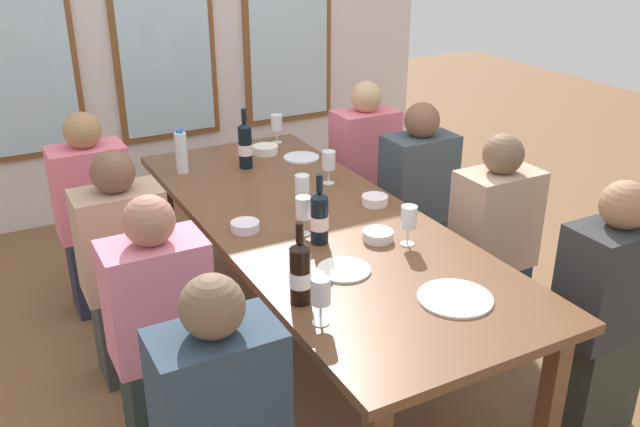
{
  "coord_description": "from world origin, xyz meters",
  "views": [
    {
      "loc": [
        -1.32,
        -2.52,
        2.03
      ],
      "look_at": [
        0.0,
        -0.05,
        0.79
      ],
      "focal_mm": 38.49,
      "sensor_mm": 36.0,
      "label": 1
    }
  ],
  "objects": [
    {
      "name": "tasting_bowl_3",
      "position": [
        0.34,
        0.02,
        0.76
      ],
      "size": [
        0.13,
        0.13,
        0.04
      ],
      "primitive_type": "cylinder",
      "color": "white",
      "rests_on": "dining_table"
    },
    {
      "name": "wine_glass_4",
      "position": [
        0.33,
        1.11,
        0.86
      ],
      "size": [
        0.07,
        0.07,
        0.17
      ],
      "color": "white",
      "rests_on": "dining_table"
    },
    {
      "name": "tasting_bowl_2",
      "position": [
        0.14,
        -0.32,
        0.76
      ],
      "size": [
        0.13,
        0.13,
        0.04
      ],
      "primitive_type": "cylinder",
      "color": "white",
      "rests_on": "dining_table"
    },
    {
      "name": "white_plate_2",
      "position": [
        0.12,
        -0.86,
        0.74
      ],
      "size": [
        0.27,
        0.27,
        0.01
      ],
      "primitive_type": "cylinder",
      "color": "white",
      "rests_on": "dining_table"
    },
    {
      "name": "wine_glass_2",
      "position": [
        -0.38,
        -0.77,
        0.86
      ],
      "size": [
        0.07,
        0.07,
        0.17
      ],
      "color": "white",
      "rests_on": "dining_table"
    },
    {
      "name": "wine_glass_3",
      "position": [
        0.0,
        0.12,
        0.86
      ],
      "size": [
        0.07,
        0.07,
        0.17
      ],
      "color": "white",
      "rests_on": "dining_table"
    },
    {
      "name": "tasting_bowl_1",
      "position": [
        0.18,
        0.96,
        0.76
      ],
      "size": [
        0.15,
        0.15,
        0.05
      ],
      "primitive_type": "cylinder",
      "color": "white",
      "rests_on": "dining_table"
    },
    {
      "name": "seated_person_7",
      "position": [
        0.81,
        0.32,
        0.53
      ],
      "size": [
        0.38,
        0.24,
        1.11
      ],
      "color": "#2E3138",
      "rests_on": "ground"
    },
    {
      "name": "white_plate_0",
      "position": [
        -0.13,
        -0.49,
        0.74
      ],
      "size": [
        0.21,
        0.21,
        0.01
      ],
      "primitive_type": "cylinder",
      "color": "white",
      "rests_on": "dining_table"
    },
    {
      "name": "back_wall_with_windows",
      "position": [
        0.0,
        2.27,
        1.45
      ],
      "size": [
        4.15,
        0.1,
        2.9
      ],
      "color": "silver",
      "rests_on": "ground"
    },
    {
      "name": "wine_bottle_2",
      "position": [
        -0.01,
        0.79,
        0.87
      ],
      "size": [
        0.08,
        0.08,
        0.33
      ],
      "color": "black",
      "rests_on": "dining_table"
    },
    {
      "name": "ground_plane",
      "position": [
        0.0,
        0.0,
        0.0
      ],
      "size": [
        12.0,
        12.0,
        0.0
      ],
      "primitive_type": "plane",
      "color": "brown"
    },
    {
      "name": "tasting_bowl_0",
      "position": [
        -0.32,
        0.04,
        0.76
      ],
      "size": [
        0.13,
        0.13,
        0.04
      ],
      "primitive_type": "cylinder",
      "color": "white",
      "rests_on": "dining_table"
    },
    {
      "name": "dining_table",
      "position": [
        0.0,
        0.0,
        0.67
      ],
      "size": [
        0.95,
        2.47,
        0.74
      ],
      "color": "brown",
      "rests_on": "ground"
    },
    {
      "name": "water_bottle",
      "position": [
        -0.34,
        0.88,
        0.85
      ],
      "size": [
        0.06,
        0.06,
        0.24
      ],
      "color": "white",
      "rests_on": "dining_table"
    },
    {
      "name": "seated_person_3",
      "position": [
        0.81,
        0.88,
        0.53
      ],
      "size": [
        0.38,
        0.24,
        1.11
      ],
      "color": "#343340",
      "rests_on": "ground"
    },
    {
      "name": "seated_person_4",
      "position": [
        -0.81,
        -0.27,
        0.53
      ],
      "size": [
        0.38,
        0.24,
        1.11
      ],
      "color": "#26302B",
      "rests_on": "ground"
    },
    {
      "name": "seated_person_2",
      "position": [
        -0.81,
        0.97,
        0.53
      ],
      "size": [
        0.38,
        0.24,
        1.11
      ],
      "color": "#2A293A",
      "rests_on": "ground"
    },
    {
      "name": "wine_bottle_1",
      "position": [
        -0.09,
        -0.22,
        0.86
      ],
      "size": [
        0.08,
        0.08,
        0.31
      ],
      "color": "black",
      "rests_on": "dining_table"
    },
    {
      "name": "seated_person_6",
      "position": [
        -0.81,
        0.3,
        0.53
      ],
      "size": [
        0.38,
        0.24,
        1.11
      ],
      "color": "#393938",
      "rests_on": "ground"
    },
    {
      "name": "wine_glass_0",
      "position": [
        -0.11,
        -0.12,
        0.86
      ],
      "size": [
        0.07,
        0.07,
        0.17
      ],
      "color": "white",
      "rests_on": "dining_table"
    },
    {
      "name": "seated_person_1",
      "position": [
        0.81,
        -0.97,
        0.53
      ],
      "size": [
        0.38,
        0.24,
        1.11
      ],
      "color": "#33362C",
      "rests_on": "ground"
    },
    {
      "name": "wine_bottle_0",
      "position": [
        -0.38,
        -0.61,
        0.86
      ],
      "size": [
        0.08,
        0.08,
        0.31
      ],
      "color": "black",
      "rests_on": "dining_table"
    },
    {
      "name": "wine_glass_5",
      "position": [
        0.23,
        -0.41,
        0.86
      ],
      "size": [
        0.07,
        0.07,
        0.17
      ],
      "color": "white",
      "rests_on": "dining_table"
    },
    {
      "name": "seated_person_5",
      "position": [
        0.81,
        -0.31,
        0.53
      ],
      "size": [
        0.38,
        0.24,
        1.11
      ],
      "color": "#242942",
      "rests_on": "ground"
    },
    {
      "name": "white_plate_1",
      "position": [
        0.33,
        0.78,
        0.74
      ],
      "size": [
        0.2,
        0.2,
        0.01
      ],
      "primitive_type": "cylinder",
      "color": "white",
      "rests_on": "dining_table"
    },
    {
      "name": "wine_glass_1",
      "position": [
        0.28,
        0.37,
        0.86
      ],
      "size": [
        0.07,
        0.07,
        0.17
      ],
      "color": "white",
      "rests_on": "dining_table"
    }
  ]
}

